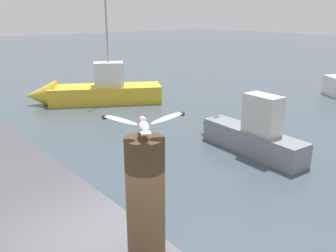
{
  "coord_description": "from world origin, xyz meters",
  "views": [
    {
      "loc": [
        2.17,
        -1.89,
        3.74
      ],
      "look_at": [
        -0.02,
        -0.05,
        2.82
      ],
      "focal_mm": 38.08,
      "sensor_mm": 36.0,
      "label": 1
    }
  ],
  "objects_px": {
    "seagull": "(144,124)",
    "boat_yellow": "(90,92)",
    "boat_grey": "(248,133)",
    "mooring_post": "(146,201)"
  },
  "relations": [
    {
      "from": "seagull",
      "to": "boat_yellow",
      "type": "xyz_separation_m",
      "value": [
        -11.39,
        5.49,
        -2.4
      ]
    },
    {
      "from": "boat_grey",
      "to": "seagull",
      "type": "bearing_deg",
      "value": -60.08
    },
    {
      "from": "mooring_post",
      "to": "seagull",
      "type": "relative_size",
      "value": 1.89
    },
    {
      "from": "boat_grey",
      "to": "boat_yellow",
      "type": "xyz_separation_m",
      "value": [
        -7.83,
        -0.69,
        -0.03
      ]
    },
    {
      "from": "seagull",
      "to": "boat_yellow",
      "type": "relative_size",
      "value": 0.11
    },
    {
      "from": "seagull",
      "to": "boat_yellow",
      "type": "bearing_deg",
      "value": 154.26
    },
    {
      "from": "boat_grey",
      "to": "boat_yellow",
      "type": "distance_m",
      "value": 7.87
    },
    {
      "from": "mooring_post",
      "to": "boat_grey",
      "type": "relative_size",
      "value": 0.3
    },
    {
      "from": "seagull",
      "to": "boat_yellow",
      "type": "distance_m",
      "value": 12.87
    },
    {
      "from": "mooring_post",
      "to": "seagull",
      "type": "distance_m",
      "value": 0.69
    }
  ]
}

